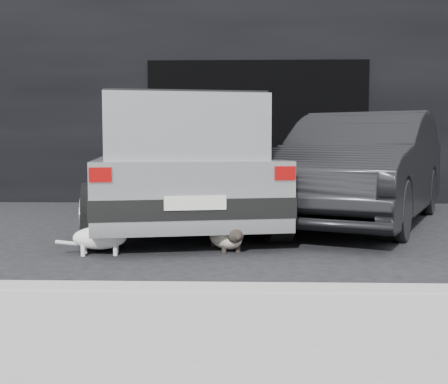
{
  "coord_description": "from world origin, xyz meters",
  "views": [
    {
      "loc": [
        0.73,
        -6.33,
        1.08
      ],
      "look_at": [
        0.55,
        -1.03,
        0.63
      ],
      "focal_mm": 45.0,
      "sensor_mm": 36.0,
      "label": 1
    }
  ],
  "objects_px": {
    "cat_siamese": "(227,237)",
    "cat_white": "(104,237)",
    "silver_hatchback": "(177,158)",
    "second_car": "(362,168)"
  },
  "relations": [
    {
      "from": "silver_hatchback",
      "to": "cat_white",
      "type": "xyz_separation_m",
      "value": [
        -0.49,
        -1.98,
        -0.73
      ]
    },
    {
      "from": "second_car",
      "to": "cat_white",
      "type": "bearing_deg",
      "value": -118.22
    },
    {
      "from": "second_car",
      "to": "cat_white",
      "type": "xyz_separation_m",
      "value": [
        -3.0,
        -2.33,
        -0.59
      ]
    },
    {
      "from": "cat_white",
      "to": "silver_hatchback",
      "type": "bearing_deg",
      "value": 158.55
    },
    {
      "from": "second_car",
      "to": "cat_white",
      "type": "distance_m",
      "value": 3.85
    },
    {
      "from": "silver_hatchback",
      "to": "cat_siamese",
      "type": "xyz_separation_m",
      "value": [
        0.71,
        -1.72,
        -0.77
      ]
    },
    {
      "from": "cat_siamese",
      "to": "cat_white",
      "type": "bearing_deg",
      "value": -8.59
    },
    {
      "from": "cat_white",
      "to": "cat_siamese",
      "type": "bearing_deg",
      "value": 94.38
    },
    {
      "from": "silver_hatchback",
      "to": "second_car",
      "type": "relative_size",
      "value": 1.04
    },
    {
      "from": "silver_hatchback",
      "to": "cat_siamese",
      "type": "distance_m",
      "value": 2.02
    }
  ]
}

